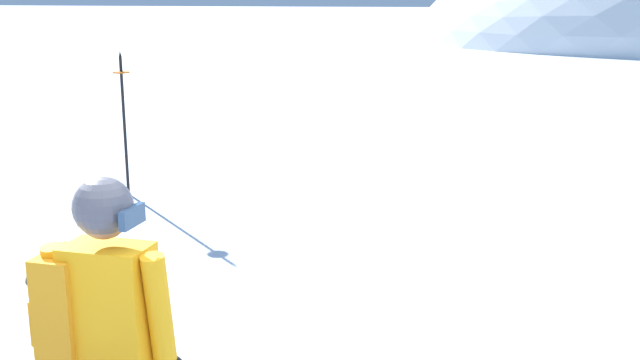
% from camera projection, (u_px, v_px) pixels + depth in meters
% --- Properties ---
extents(snowboarder_main, '(0.64, 1.84, 1.71)m').
position_uv_depth(snowboarder_main, '(107.00, 356.00, 3.27)').
color(snowboarder_main, blue).
rests_on(snowboarder_main, ground).
extents(piste_marker_near, '(0.20, 0.20, 1.78)m').
position_uv_depth(piste_marker_near, '(124.00, 113.00, 9.27)').
color(piste_marker_near, black).
rests_on(piste_marker_near, ground).
extents(rock_dark, '(0.41, 0.35, 0.29)m').
position_uv_depth(rock_dark, '(49.00, 281.00, 6.64)').
color(rock_dark, '#4C4742').
rests_on(rock_dark, ground).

